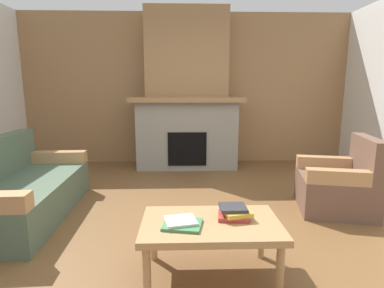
% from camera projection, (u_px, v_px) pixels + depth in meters
% --- Properties ---
extents(ground, '(9.00, 9.00, 0.00)m').
position_uv_depth(ground, '(191.00, 234.00, 2.91)').
color(ground, brown).
extents(wall_back_wood_panel, '(6.00, 0.12, 2.70)m').
position_uv_depth(wall_back_wood_panel, '(186.00, 90.00, 5.61)').
color(wall_back_wood_panel, '#997047').
rests_on(wall_back_wood_panel, ground).
extents(fireplace, '(1.90, 0.82, 2.70)m').
position_uv_depth(fireplace, '(187.00, 101.00, 5.27)').
color(fireplace, gray).
rests_on(fireplace, ground).
extents(couch, '(0.91, 1.83, 0.85)m').
position_uv_depth(couch, '(20.00, 191.00, 3.25)').
color(couch, '#4C604C').
rests_on(couch, ground).
extents(armchair, '(0.90, 0.90, 0.85)m').
position_uv_depth(armchair, '(339.00, 185.00, 3.44)').
color(armchair, brown).
rests_on(armchair, ground).
extents(coffee_table, '(1.00, 0.60, 0.43)m').
position_uv_depth(coffee_table, '(211.00, 229.00, 2.20)').
color(coffee_table, tan).
rests_on(coffee_table, ground).
extents(book_stack_near_edge, '(0.30, 0.27, 0.04)m').
position_uv_depth(book_stack_near_edge, '(182.00, 223.00, 2.12)').
color(book_stack_near_edge, '#3D7F4C').
rests_on(book_stack_near_edge, coffee_table).
extents(book_stack_center, '(0.26, 0.22, 0.09)m').
position_uv_depth(book_stack_center, '(234.00, 213.00, 2.24)').
color(book_stack_center, '#B23833').
rests_on(book_stack_center, coffee_table).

